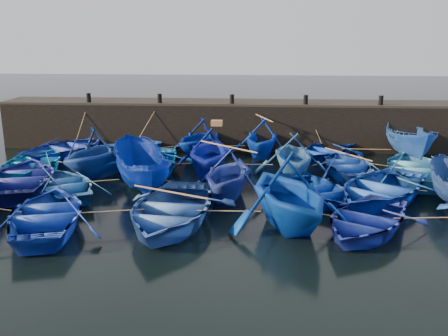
# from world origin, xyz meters

# --- Properties ---
(ground) EXTENTS (120.00, 120.00, 0.00)m
(ground) POSITION_xyz_m (0.00, 0.00, 0.00)
(ground) COLOR black
(ground) RESTS_ON ground
(quay_wall) EXTENTS (26.00, 2.50, 2.50)m
(quay_wall) POSITION_xyz_m (0.00, 10.50, 1.25)
(quay_wall) COLOR black
(quay_wall) RESTS_ON ground
(quay_top) EXTENTS (26.00, 2.50, 0.12)m
(quay_top) POSITION_xyz_m (0.00, 10.50, 2.56)
(quay_top) COLOR black
(quay_top) RESTS_ON quay_wall
(bollard_0) EXTENTS (0.24, 0.24, 0.50)m
(bollard_0) POSITION_xyz_m (-8.00, 9.60, 2.87)
(bollard_0) COLOR black
(bollard_0) RESTS_ON quay_top
(bollard_1) EXTENTS (0.24, 0.24, 0.50)m
(bollard_1) POSITION_xyz_m (-4.00, 9.60, 2.87)
(bollard_1) COLOR black
(bollard_1) RESTS_ON quay_top
(bollard_2) EXTENTS (0.24, 0.24, 0.50)m
(bollard_2) POSITION_xyz_m (0.00, 9.60, 2.87)
(bollard_2) COLOR black
(bollard_2) RESTS_ON quay_top
(bollard_3) EXTENTS (0.24, 0.24, 0.50)m
(bollard_3) POSITION_xyz_m (4.00, 9.60, 2.87)
(bollard_3) COLOR black
(bollard_3) RESTS_ON quay_top
(bollard_4) EXTENTS (0.24, 0.24, 0.50)m
(bollard_4) POSITION_xyz_m (8.00, 9.60, 2.87)
(bollard_4) COLOR black
(bollard_4) RESTS_ON quay_top
(boat_0) EXTENTS (5.53, 6.11, 1.04)m
(boat_0) POSITION_xyz_m (-8.55, 7.34, 0.52)
(boat_0) COLOR navy
(boat_0) RESTS_ON ground
(boat_1) EXTENTS (4.51, 5.26, 0.92)m
(boat_1) POSITION_xyz_m (-5.16, 7.12, 0.46)
(boat_1) COLOR blue
(boat_1) RESTS_ON ground
(boat_2) EXTENTS (4.71, 4.95, 2.04)m
(boat_2) POSITION_xyz_m (-1.61, 8.14, 1.02)
(boat_2) COLOR #001B85
(boat_2) RESTS_ON ground
(boat_3) EXTENTS (4.04, 4.47, 2.06)m
(boat_3) POSITION_xyz_m (1.66, 8.34, 1.03)
(boat_3) COLOR #0632D6
(boat_3) RESTS_ON ground
(boat_4) EXTENTS (5.08, 5.32, 0.90)m
(boat_4) POSITION_xyz_m (4.91, 7.94, 0.45)
(boat_4) COLOR navy
(boat_4) RESTS_ON ground
(boat_5) EXTENTS (2.02, 5.02, 1.92)m
(boat_5) POSITION_xyz_m (9.22, 7.93, 0.96)
(boat_5) COLOR #1A4797
(boat_5) RESTS_ON ground
(boat_6) EXTENTS (3.51, 4.82, 0.98)m
(boat_6) POSITION_xyz_m (-8.99, 4.37, 0.49)
(boat_6) COLOR #0B62AC
(boat_6) RESTS_ON ground
(boat_7) EXTENTS (5.23, 5.53, 2.30)m
(boat_7) POSITION_xyz_m (-5.77, 4.10, 1.15)
(boat_7) COLOR navy
(boat_7) RESTS_ON ground
(boat_8) EXTENTS (3.79, 5.29, 1.10)m
(boat_8) POSITION_xyz_m (-3.54, 4.30, 0.55)
(boat_8) COLOR #084E93
(boat_8) RESTS_ON ground
(boat_9) EXTENTS (3.88, 4.48, 2.33)m
(boat_9) POSITION_xyz_m (-0.71, 4.48, 1.16)
(boat_9) COLOR #0A19A0
(boat_9) RESTS_ON ground
(boat_10) EXTENTS (3.70, 4.22, 2.12)m
(boat_10) POSITION_xyz_m (3.05, 4.47, 1.06)
(boat_10) COLOR #285FA3
(boat_10) RESTS_ON ground
(boat_11) EXTENTS (3.69, 4.79, 0.92)m
(boat_11) POSITION_xyz_m (5.60, 5.09, 0.46)
(boat_11) COLOR #173FA3
(boat_11) RESTS_ON ground
(boat_12) EXTENTS (4.26, 5.63, 1.10)m
(boat_12) POSITION_xyz_m (8.54, 4.41, 0.55)
(boat_12) COLOR #317BC3
(boat_12) RESTS_ON ground
(boat_13) EXTENTS (5.18, 6.21, 1.11)m
(boat_13) POSITION_xyz_m (-8.28, 1.74, 0.56)
(boat_13) COLOR navy
(boat_13) RESTS_ON ground
(boat_14) EXTENTS (4.85, 5.23, 0.88)m
(boat_14) POSITION_xyz_m (-6.32, 1.24, 0.44)
(boat_14) COLOR #1E5596
(boat_14) RESTS_ON ground
(boat_15) EXTENTS (3.79, 5.50, 1.99)m
(boat_15) POSITION_xyz_m (-3.32, 1.68, 1.00)
(boat_15) COLOR navy
(boat_15) RESTS_ON ground
(boat_16) EXTENTS (4.17, 4.59, 2.08)m
(boat_16) POSITION_xyz_m (0.28, 1.21, 1.04)
(boat_16) COLOR navy
(boat_16) RESTS_ON ground
(boat_17) EXTENTS (4.49, 5.12, 0.88)m
(boat_17) POSITION_xyz_m (3.74, 1.23, 0.44)
(boat_17) COLOR #072E92
(boat_17) RESTS_ON ground
(boat_18) EXTENTS (6.51, 6.84, 1.15)m
(boat_18) POSITION_xyz_m (6.23, 1.15, 0.58)
(boat_18) COLOR #0F379A
(boat_18) RESTS_ON ground
(boat_21) EXTENTS (4.80, 5.82, 1.05)m
(boat_21) POSITION_xyz_m (-5.56, -2.32, 0.52)
(boat_21) COLOR navy
(boat_21) RESTS_ON ground
(boat_22) EXTENTS (4.55, 5.99, 1.17)m
(boat_22) POSITION_xyz_m (-1.50, -1.78, 0.58)
(boat_22) COLOR #274D93
(boat_22) RESTS_ON ground
(boat_23) EXTENTS (5.59, 5.99, 2.55)m
(boat_23) POSITION_xyz_m (2.49, -1.72, 1.28)
(boat_23) COLOR #033091
(boat_23) RESTS_ON ground
(boat_24) EXTENTS (5.26, 5.73, 0.97)m
(boat_24) POSITION_xyz_m (5.01, -2.06, 0.49)
(boat_24) COLOR navy
(boat_24) RESTS_ON ground
(wooden_crate) EXTENTS (0.51, 0.42, 0.23)m
(wooden_crate) POSITION_xyz_m (-0.41, 4.48, 2.44)
(wooden_crate) COLOR olive
(wooden_crate) RESTS_ON boat_9
(mooring_ropes) EXTENTS (17.81, 11.90, 2.10)m
(mooring_ropes) POSITION_xyz_m (0.15, 4.84, 0.87)
(mooring_ropes) COLOR tan
(mooring_ropes) RESTS_ON ground
(loose_oars) EXTENTS (9.36, 12.20, 1.22)m
(loose_oars) POSITION_xyz_m (1.51, 3.22, 1.59)
(loose_oars) COLOR #99724C
(loose_oars) RESTS_ON ground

